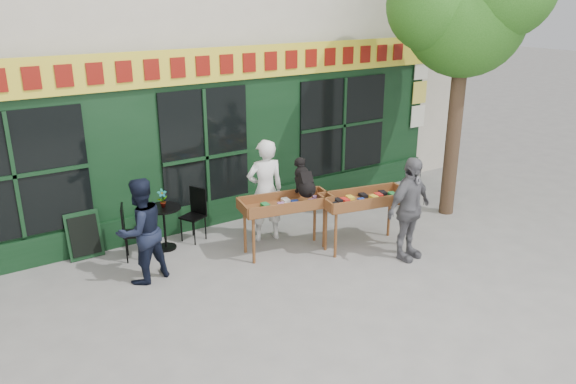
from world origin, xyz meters
The scene contains 12 objects.
ground centered at (0.00, 0.00, 0.00)m, with size 80.00×80.00×0.00m, color slate.
book_cart_center centered at (0.59, 0.56, 0.82)m, with size 1.59×0.89×0.99m.
dog centered at (0.94, 0.51, 1.29)m, with size 0.34×0.60×0.60m, color black, non-canonical shape.
woman centered at (0.59, 1.21, 0.92)m, with size 0.67×0.44×1.83m, color white.
book_cart_right centered at (1.83, -0.01, 0.82)m, with size 1.59×0.90×0.99m.
man_right centered at (2.13, -0.76, 0.87)m, with size 1.02×0.42×1.74m, color #5E5E63.
bistro_table centered at (-1.08, 1.79, 0.54)m, with size 0.60×0.60×0.76m.
bistro_chair_left centered at (-1.72, 1.72, 0.56)m, with size 0.47×0.46×0.95m.
bistro_chair_right centered at (-0.45, 1.88, 0.56)m, with size 0.48×0.48×0.95m.
potted_plant centered at (-1.08, 1.79, 0.93)m, with size 0.17×0.11×0.32m, color gray.
man_left centered at (-1.78, 0.89, 0.82)m, with size 0.80×0.62×1.64m, color black.
chalkboard centered at (-2.32, 2.19, 0.40)m, with size 0.56×0.20×0.79m.
Camera 1 is at (-4.20, -6.77, 4.15)m, focal length 35.00 mm.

